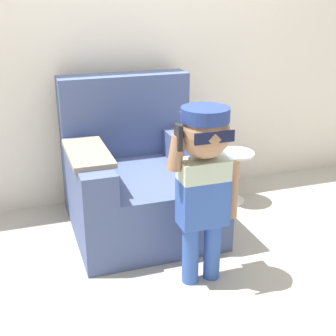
# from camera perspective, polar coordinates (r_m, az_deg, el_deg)

# --- Properties ---
(ground_plane) EXTENTS (10.00, 10.00, 0.00)m
(ground_plane) POSITION_cam_1_polar(r_m,az_deg,el_deg) (3.26, 0.75, -7.63)
(ground_plane) COLOR #ADA89E
(wall_back) EXTENTS (10.00, 0.05, 2.60)m
(wall_back) POSITION_cam_1_polar(r_m,az_deg,el_deg) (3.56, -3.23, 16.74)
(wall_back) COLOR silver
(wall_back) RESTS_ON ground_plane
(armchair) EXTENTS (0.94, 1.01, 1.00)m
(armchair) POSITION_cam_1_polar(r_m,az_deg,el_deg) (3.22, -3.77, -1.19)
(armchair) COLOR #475684
(armchair) RESTS_ON ground_plane
(person_child) EXTENTS (0.41, 0.31, 1.01)m
(person_child) POSITION_cam_1_polar(r_m,az_deg,el_deg) (2.47, 4.43, -0.24)
(person_child) COLOR #3356AD
(person_child) RESTS_ON ground_plane
(side_table) EXTENTS (0.30, 0.30, 0.41)m
(side_table) POSITION_cam_1_polar(r_m,az_deg,el_deg) (3.62, 7.95, -0.46)
(side_table) COLOR white
(side_table) RESTS_ON ground_plane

